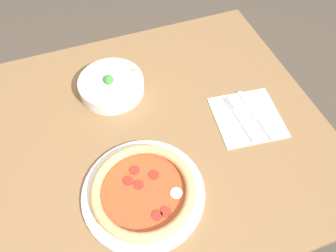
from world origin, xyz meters
TOP-DOWN VIEW (x-y plane):
  - ground_plane at (0.00, 0.00)m, footprint 8.00×8.00m
  - dining_table at (0.00, 0.00)m, footprint 1.14×0.89m
  - pizza at (-0.01, -0.18)m, footprint 0.31×0.31m
  - bowl at (0.00, 0.19)m, footprint 0.20×0.20m
  - napkin at (0.35, -0.05)m, footprint 0.21×0.21m
  - fork at (0.32, -0.05)m, footprint 0.02×0.18m
  - knife at (0.38, -0.06)m, footprint 0.02×0.20m

SIDE VIEW (x-z plane):
  - ground_plane at x=0.00m, z-range 0.00..0.00m
  - dining_table at x=0.00m, z-range 0.27..1.04m
  - napkin at x=0.35m, z-range 0.77..0.77m
  - knife at x=0.38m, z-range 0.77..0.78m
  - fork at x=0.32m, z-range 0.77..0.78m
  - pizza at x=-0.01m, z-range 0.77..0.80m
  - bowl at x=0.00m, z-range 0.76..0.83m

